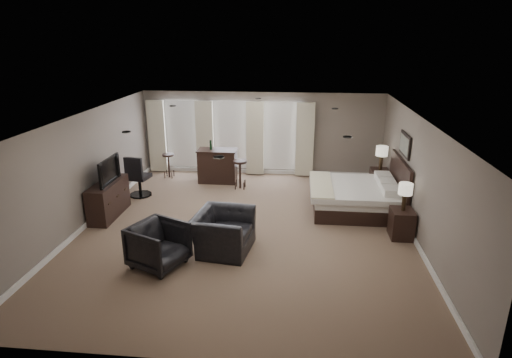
# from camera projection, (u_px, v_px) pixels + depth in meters

# --- Properties ---
(room) EXTENTS (7.60, 8.60, 2.64)m
(room) POSITION_uv_depth(u_px,v_px,m) (245.00, 176.00, 9.46)
(room) COLOR brown
(room) RESTS_ON ground
(window_bay) EXTENTS (5.25, 0.20, 2.30)m
(window_bay) POSITION_uv_depth(u_px,v_px,m) (230.00, 137.00, 13.46)
(window_bay) COLOR silver
(window_bay) RESTS_ON room
(bed) EXTENTS (2.17, 2.07, 1.38)m
(bed) POSITION_uv_depth(u_px,v_px,m) (354.00, 185.00, 10.75)
(bed) COLOR silver
(bed) RESTS_ON ground
(nightstand_near) EXTENTS (0.48, 0.59, 0.64)m
(nightstand_near) POSITION_uv_depth(u_px,v_px,m) (401.00, 224.00, 9.41)
(nightstand_near) COLOR black
(nightstand_near) RESTS_ON ground
(nightstand_far) EXTENTS (0.49, 0.60, 0.66)m
(nightstand_far) POSITION_uv_depth(u_px,v_px,m) (379.00, 181.00, 12.14)
(nightstand_far) COLOR black
(nightstand_far) RESTS_ON ground
(lamp_near) EXTENTS (0.30, 0.30, 0.62)m
(lamp_near) POSITION_uv_depth(u_px,v_px,m) (405.00, 197.00, 9.21)
(lamp_near) COLOR beige
(lamp_near) RESTS_ON nightstand_near
(lamp_far) EXTENTS (0.33, 0.33, 0.68)m
(lamp_far) POSITION_uv_depth(u_px,v_px,m) (381.00, 158.00, 11.93)
(lamp_far) COLOR beige
(lamp_far) RESTS_ON nightstand_far
(wall_art) EXTENTS (0.04, 0.96, 0.56)m
(wall_art) POSITION_uv_depth(u_px,v_px,m) (405.00, 145.00, 10.30)
(wall_art) COLOR slate
(wall_art) RESTS_ON room
(dresser) EXTENTS (0.48, 1.49, 0.87)m
(dresser) POSITION_uv_depth(u_px,v_px,m) (109.00, 199.00, 10.49)
(dresser) COLOR black
(dresser) RESTS_ON ground
(tv) EXTENTS (0.62, 1.08, 0.14)m
(tv) POSITION_uv_depth(u_px,v_px,m) (106.00, 180.00, 10.33)
(tv) COLOR black
(tv) RESTS_ON dresser
(armchair_near) EXTENTS (0.99, 1.36, 1.10)m
(armchair_near) POSITION_uv_depth(u_px,v_px,m) (223.00, 226.00, 8.78)
(armchair_near) COLOR black
(armchair_near) RESTS_ON ground
(armchair_far) EXTENTS (1.17, 1.20, 0.95)m
(armchair_far) POSITION_uv_depth(u_px,v_px,m) (158.00, 243.00, 8.18)
(armchair_far) COLOR black
(armchair_far) RESTS_ON ground
(bar_counter) EXTENTS (1.17, 0.61, 1.02)m
(bar_counter) POSITION_uv_depth(u_px,v_px,m) (218.00, 166.00, 12.90)
(bar_counter) COLOR black
(bar_counter) RESTS_ON ground
(bar_stool_left) EXTENTS (0.39, 0.39, 0.76)m
(bar_stool_left) POSITION_uv_depth(u_px,v_px,m) (169.00, 166.00, 13.36)
(bar_stool_left) COLOR black
(bar_stool_left) RESTS_ON ground
(bar_stool_right) EXTENTS (0.48, 0.48, 0.84)m
(bar_stool_right) POSITION_uv_depth(u_px,v_px,m) (240.00, 174.00, 12.38)
(bar_stool_right) COLOR black
(bar_stool_right) RESTS_ON ground
(desk_chair) EXTENTS (0.69, 0.69, 1.17)m
(desk_chair) POSITION_uv_depth(u_px,v_px,m) (139.00, 176.00, 11.75)
(desk_chair) COLOR black
(desk_chair) RESTS_ON ground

